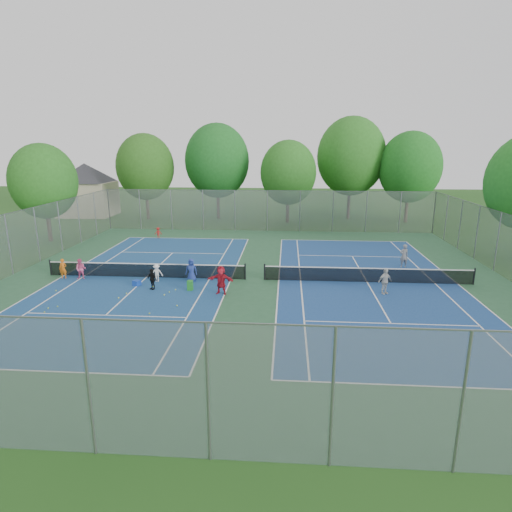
{
  "coord_description": "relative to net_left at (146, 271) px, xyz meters",
  "views": [
    {
      "loc": [
        1.97,
        -25.72,
        8.26
      ],
      "look_at": [
        0.0,
        1.0,
        1.3
      ],
      "focal_mm": 30.0,
      "sensor_mm": 36.0,
      "label": 1
    }
  ],
  "objects": [
    {
      "name": "ground",
      "position": [
        7.0,
        0.0,
        -0.46
      ],
      "size": [
        120.0,
        120.0,
        0.0
      ],
      "primitive_type": "plane",
      "color": "#1F4B17",
      "rests_on": "ground"
    },
    {
      "name": "court_pad",
      "position": [
        7.0,
        0.0,
        -0.45
      ],
      "size": [
        32.0,
        32.0,
        0.01
      ],
      "primitive_type": "cube",
      "color": "#295736",
      "rests_on": "ground"
    },
    {
      "name": "court_left",
      "position": [
        0.0,
        0.0,
        -0.44
      ],
      "size": [
        10.97,
        23.77,
        0.01
      ],
      "primitive_type": "cube",
      "color": "navy",
      "rests_on": "court_pad"
    },
    {
      "name": "court_right",
      "position": [
        14.0,
        0.0,
        -0.44
      ],
      "size": [
        10.97,
        23.77,
        0.01
      ],
      "primitive_type": "cube",
      "color": "navy",
      "rests_on": "court_pad"
    },
    {
      "name": "net_left",
      "position": [
        0.0,
        0.0,
        0.0
      ],
      "size": [
        12.87,
        0.1,
        0.91
      ],
      "primitive_type": "cube",
      "color": "black",
      "rests_on": "ground"
    },
    {
      "name": "net_right",
      "position": [
        14.0,
        0.0,
        0.0
      ],
      "size": [
        12.87,
        0.1,
        0.91
      ],
      "primitive_type": "cube",
      "color": "black",
      "rests_on": "ground"
    },
    {
      "name": "fence_north",
      "position": [
        7.0,
        16.0,
        1.54
      ],
      "size": [
        32.0,
        0.1,
        4.0
      ],
      "primitive_type": "cube",
      "color": "gray",
      "rests_on": "ground"
    },
    {
      "name": "fence_south",
      "position": [
        7.0,
        -16.0,
        1.54
      ],
      "size": [
        32.0,
        0.1,
        4.0
      ],
      "primitive_type": "cube",
      "color": "gray",
      "rests_on": "ground"
    },
    {
      "name": "fence_west",
      "position": [
        -9.0,
        0.0,
        1.54
      ],
      "size": [
        0.1,
        32.0,
        4.0
      ],
      "primitive_type": "cube",
      "rotation": [
        0.0,
        0.0,
        1.57
      ],
      "color": "gray",
      "rests_on": "ground"
    },
    {
      "name": "house",
      "position": [
        -15.0,
        24.0,
        3.76
      ],
      "size": [
        11.03,
        11.03,
        7.3
      ],
      "color": "#B7A88C",
      "rests_on": "ground"
    },
    {
      "name": "tree_nw",
      "position": [
        -7.0,
        22.0,
        5.44
      ],
      "size": [
        6.4,
        6.4,
        9.58
      ],
      "color": "#443326",
      "rests_on": "ground"
    },
    {
      "name": "tree_nl",
      "position": [
        1.0,
        23.0,
        6.09
      ],
      "size": [
        7.2,
        7.2,
        10.69
      ],
      "color": "#443326",
      "rests_on": "ground"
    },
    {
      "name": "tree_nc",
      "position": [
        9.0,
        21.0,
        4.94
      ],
      "size": [
        6.0,
        6.0,
        8.85
      ],
      "color": "#443326",
      "rests_on": "ground"
    },
    {
      "name": "tree_nr",
      "position": [
        16.0,
        24.0,
        6.59
      ],
      "size": [
        7.6,
        7.6,
        11.42
      ],
      "color": "#443326",
      "rests_on": "ground"
    },
    {
      "name": "tree_ne",
      "position": [
        22.0,
        22.0,
        5.51
      ],
      "size": [
        6.6,
        6.6,
        9.77
      ],
      "color": "#443326",
      "rests_on": "ground"
    },
    {
      "name": "tree_side_w",
      "position": [
        -12.0,
        10.0,
        4.79
      ],
      "size": [
        5.6,
        5.6,
        8.47
      ],
      "color": "#443326",
      "rests_on": "ground"
    },
    {
      "name": "ball_crate",
      "position": [
        -0.06,
        -1.65,
        -0.29
      ],
      "size": [
        0.52,
        0.52,
        0.33
      ],
      "primitive_type": "cube",
      "rotation": [
        0.0,
        0.0,
        -0.43
      ],
      "color": "#1843B4",
      "rests_on": "ground"
    },
    {
      "name": "ball_hopper",
      "position": [
        3.37,
        -2.3,
        -0.15
      ],
      "size": [
        0.31,
        0.31,
        0.6
      ],
      "primitive_type": "cube",
      "rotation": [
        0.0,
        0.0,
        -0.03
      ],
      "color": "green",
      "rests_on": "ground"
    },
    {
      "name": "student_a",
      "position": [
        -5.2,
        -0.6,
        0.19
      ],
      "size": [
        0.48,
        0.32,
        1.29
      ],
      "primitive_type": "imported",
      "rotation": [
        0.0,
        0.0,
        0.02
      ],
      "color": "orange",
      "rests_on": "ground"
    },
    {
      "name": "student_b",
      "position": [
        -4.0,
        -0.65,
        0.21
      ],
      "size": [
        0.69,
        0.56,
        1.33
      ],
      "primitive_type": "imported",
      "rotation": [
        0.0,
        0.0,
        0.1
      ],
      "color": "#E4588C",
      "rests_on": "ground"
    },
    {
      "name": "student_c",
      "position": [
        0.94,
        -0.8,
        0.11
      ],
      "size": [
        0.78,
        0.51,
        1.12
      ],
      "primitive_type": "imported",
      "rotation": [
        0.0,
        0.0,
        0.14
      ],
      "color": "white",
      "rests_on": "ground"
    },
    {
      "name": "student_d",
      "position": [
        1.12,
        -2.3,
        0.18
      ],
      "size": [
        0.79,
        0.66,
        1.27
      ],
      "primitive_type": "imported",
      "rotation": [
        0.0,
        0.0,
        -0.57
      ],
      "color": "black",
      "rests_on": "ground"
    },
    {
      "name": "student_e",
      "position": [
        3.08,
        -0.6,
        0.28
      ],
      "size": [
        0.73,
        0.48,
        1.46
      ],
      "primitive_type": "imported",
      "rotation": [
        0.0,
        0.0,
        0.03
      ],
      "color": "navy",
      "rests_on": "ground"
    },
    {
      "name": "student_f",
      "position": [
        5.28,
        -2.79,
        0.38
      ],
      "size": [
        1.6,
        0.74,
        1.66
      ],
      "primitive_type": "imported",
      "rotation": [
        0.0,
        0.0,
        -0.17
      ],
      "color": "#B11928",
      "rests_on": "ground"
    },
    {
      "name": "child_far_baseline",
      "position": [
        -2.76,
        11.82,
        0.04
      ],
      "size": [
        0.72,
        0.52,
        1.0
      ],
      "primitive_type": "imported",
      "rotation": [
        0.0,
        0.0,
        3.39
      ],
      "color": "#A81B18",
      "rests_on": "ground"
    },
    {
      "name": "instructor",
      "position": [
        17.1,
        3.63,
        0.37
      ],
      "size": [
        0.67,
        0.51,
        1.64
      ],
      "primitive_type": "imported",
      "rotation": [
        0.0,
        0.0,
        3.36
      ],
      "color": "gray",
      "rests_on": "ground"
    },
    {
      "name": "teen_court_b",
      "position": [
        14.58,
        -2.09,
        0.3
      ],
      "size": [
        0.95,
        0.73,
        1.5
      ],
      "primitive_type": "imported",
      "rotation": [
        0.0,
        0.0,
        0.47
      ],
      "color": "silver",
      "rests_on": "ground"
    },
    {
      "name": "tennis_ball_0",
      "position": [
        2.14,
        -6.09,
        -0.42
      ],
      "size": [
        0.07,
        0.07,
        0.07
      ],
      "primitive_type": "sphere",
      "color": "yellow",
      "rests_on": "ground"
    },
    {
      "name": "tennis_ball_1",
      "position": [
        -3.34,
        -5.77,
        -0.42
      ],
      "size": [
        0.07,
        0.07,
        0.07
      ],
      "primitive_type": "sphere",
      "color": "#C4E936",
      "rests_on": "ground"
    },
    {
      "name": "tennis_ball_2",
      "position": [
        3.25,
        -4.93,
        -0.42
      ],
      "size": [
        0.07,
        0.07,
        0.07
      ],
      "primitive_type": "sphere",
      "color": "yellow",
      "rests_on": "ground"
    },
    {
      "name": "tennis_ball_3",
      "position": [
        -0.28,
        -3.99,
        -0.42
      ],
      "size": [
        0.07,
        0.07,
        0.07
      ],
      "primitive_type": "sphere",
      "color": "yellow",
      "rests_on": "ground"
    },
    {
      "name": "tennis_ball_4",
      "position": [
        -3.24,
        -6.3,
        -0.42
      ],
      "size": [
        0.07,
        0.07,
        0.07
      ],
      "primitive_type": "sphere",
      "color": "gold",
      "rests_on": "ground"
    },
    {
      "name": "tennis_ball_5",
      "position": [
        2.11,
        -3.33,
        -0.42
      ],
      "size": [
        0.07,
        0.07,
        0.07
      ],
      "primitive_type": "sphere",
      "color": "#EEF438",
      "rests_on": "ground"
    },
    {
      "name": "tennis_ball_6",
      "position": [
        -4.4,
        -3.06,
        -0.42
      ],
      "size": [
        0.07,
        0.07,
        0.07
      ],
      "primitive_type": "sphere",
      "color": "#B5D431",
      "rests_on": "ground"
    },
    {
      "name": "tennis_ball_7",
      "position": [
        2.26,
        -2.82,
        -0.42
      ],
      "size": [
        0.07,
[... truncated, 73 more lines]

